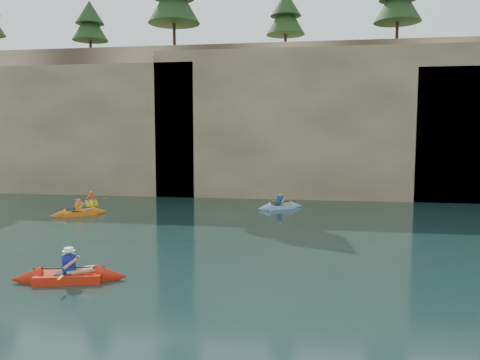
# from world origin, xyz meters

# --- Properties ---
(ground) EXTENTS (160.00, 160.00, 0.00)m
(ground) POSITION_xyz_m (0.00, 0.00, 0.00)
(ground) COLOR black
(ground) RESTS_ON ground
(cliff) EXTENTS (70.00, 16.00, 12.00)m
(cliff) POSITION_xyz_m (0.00, 30.00, 6.00)
(cliff) COLOR tan
(cliff) RESTS_ON ground
(cliff_slab_west) EXTENTS (26.00, 2.40, 10.56)m
(cliff_slab_west) POSITION_xyz_m (-20.00, 22.60, 5.28)
(cliff_slab_west) COLOR tan
(cliff_slab_west) RESTS_ON ground
(cliff_slab_center) EXTENTS (24.00, 2.40, 11.40)m
(cliff_slab_center) POSITION_xyz_m (2.00, 22.60, 5.70)
(cliff_slab_center) COLOR tan
(cliff_slab_center) RESTS_ON ground
(sea_cave_west) EXTENTS (4.50, 1.00, 4.00)m
(sea_cave_west) POSITION_xyz_m (-18.00, 21.95, 2.00)
(sea_cave_west) COLOR black
(sea_cave_west) RESTS_ON ground
(sea_cave_center) EXTENTS (3.50, 1.00, 3.20)m
(sea_cave_center) POSITION_xyz_m (-4.00, 21.95, 1.60)
(sea_cave_center) COLOR black
(sea_cave_center) RESTS_ON ground
(sea_cave_east) EXTENTS (5.00, 1.00, 4.50)m
(sea_cave_east) POSITION_xyz_m (10.00, 21.95, 2.25)
(sea_cave_east) COLOR black
(sea_cave_east) RESTS_ON ground
(main_kayaker) EXTENTS (3.87, 2.48, 1.41)m
(main_kayaker) POSITION_xyz_m (-6.00, 1.09, 0.19)
(main_kayaker) COLOR red
(main_kayaker) RESTS_ON ground
(kayaker_orange) EXTENTS (3.06, 2.71, 1.27)m
(kayaker_orange) POSITION_xyz_m (-11.84, 12.84, 0.16)
(kayaker_orange) COLOR orange
(kayaker_orange) RESTS_ON ground
(kayaker_yellow) EXTENTS (2.06, 2.85, 1.18)m
(kayaker_yellow) POSITION_xyz_m (-13.06, 16.88, 0.15)
(kayaker_yellow) COLOR yellow
(kayaker_yellow) RESTS_ON ground
(kayaker_ltblue_mid) EXTENTS (3.14, 2.43, 1.25)m
(kayaker_ltblue_mid) POSITION_xyz_m (-0.16, 17.17, 0.15)
(kayaker_ltblue_mid) COLOR #83B8DB
(kayaker_ltblue_mid) RESTS_ON ground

